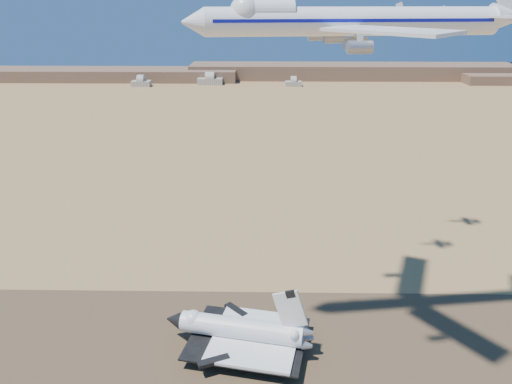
{
  "coord_description": "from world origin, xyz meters",
  "views": [
    {
      "loc": [
        6.44,
        -123.32,
        93.84
      ],
      "look_at": [
        4.07,
        8.0,
        43.58
      ],
      "focal_mm": 35.0,
      "sensor_mm": 36.0,
      "label": 1
    }
  ],
  "objects_px": {
    "carrier_747": "(343,21)",
    "chase_jet_e": "(426,15)",
    "crew_a": "(256,364)",
    "crew_c": "(265,366)",
    "crew_b": "(274,364)",
    "chase_jet_d": "(383,11)",
    "shuttle": "(240,331)"
  },
  "relations": [
    {
      "from": "carrier_747",
      "to": "chase_jet_e",
      "type": "xyz_separation_m",
      "value": [
        39.04,
        66.15,
        -0.08
      ]
    },
    {
      "from": "crew_a",
      "to": "crew_c",
      "type": "bearing_deg",
      "value": -94.18
    },
    {
      "from": "crew_b",
      "to": "crew_c",
      "type": "distance_m",
      "value": 2.48
    },
    {
      "from": "crew_b",
      "to": "crew_c",
      "type": "relative_size",
      "value": 0.96
    },
    {
      "from": "crew_a",
      "to": "chase_jet_d",
      "type": "relative_size",
      "value": 0.12
    },
    {
      "from": "chase_jet_d",
      "to": "chase_jet_e",
      "type": "relative_size",
      "value": 0.91
    },
    {
      "from": "chase_jet_e",
      "to": "crew_c",
      "type": "bearing_deg",
      "value": -124.8
    },
    {
      "from": "chase_jet_e",
      "to": "crew_a",
      "type": "bearing_deg",
      "value": -126.15
    },
    {
      "from": "shuttle",
      "to": "chase_jet_e",
      "type": "bearing_deg",
      "value": 59.21
    },
    {
      "from": "shuttle",
      "to": "chase_jet_e",
      "type": "relative_size",
      "value": 2.77
    },
    {
      "from": "crew_b",
      "to": "chase_jet_e",
      "type": "relative_size",
      "value": 0.11
    },
    {
      "from": "shuttle",
      "to": "crew_c",
      "type": "bearing_deg",
      "value": -39.94
    },
    {
      "from": "shuttle",
      "to": "crew_c",
      "type": "relative_size",
      "value": 24.05
    },
    {
      "from": "carrier_747",
      "to": "crew_b",
      "type": "relative_size",
      "value": 48.17
    },
    {
      "from": "shuttle",
      "to": "crew_a",
      "type": "relative_size",
      "value": 24.71
    },
    {
      "from": "crew_a",
      "to": "crew_b",
      "type": "xyz_separation_m",
      "value": [
        4.78,
        0.05,
        -0.01
      ]
    },
    {
      "from": "crew_c",
      "to": "chase_jet_d",
      "type": "xyz_separation_m",
      "value": [
        36.2,
        56.17,
        89.98
      ]
    },
    {
      "from": "crew_a",
      "to": "chase_jet_d",
      "type": "height_order",
      "value": "chase_jet_d"
    },
    {
      "from": "crew_a",
      "to": "crew_c",
      "type": "xyz_separation_m",
      "value": [
        2.4,
        -0.65,
        0.02
      ]
    },
    {
      "from": "crew_a",
      "to": "crew_b",
      "type": "height_order",
      "value": "crew_a"
    },
    {
      "from": "shuttle",
      "to": "crew_b",
      "type": "bearing_deg",
      "value": -29.43
    },
    {
      "from": "shuttle",
      "to": "chase_jet_d",
      "type": "relative_size",
      "value": 3.04
    },
    {
      "from": "crew_b",
      "to": "crew_c",
      "type": "bearing_deg",
      "value": 105.0
    },
    {
      "from": "carrier_747",
      "to": "crew_b",
      "type": "xyz_separation_m",
      "value": [
        -15.39,
        -12.83,
        -88.61
      ]
    },
    {
      "from": "crew_c",
      "to": "chase_jet_e",
      "type": "distance_m",
      "value": 131.94
    },
    {
      "from": "carrier_747",
      "to": "crew_c",
      "type": "xyz_separation_m",
      "value": [
        -17.78,
        -13.53,
        -88.57
      ]
    },
    {
      "from": "chase_jet_e",
      "to": "crew_b",
      "type": "bearing_deg",
      "value": -123.89
    },
    {
      "from": "chase_jet_d",
      "to": "chase_jet_e",
      "type": "distance_m",
      "value": 31.31
    },
    {
      "from": "chase_jet_d",
      "to": "chase_jet_e",
      "type": "bearing_deg",
      "value": 48.01
    },
    {
      "from": "carrier_747",
      "to": "chase_jet_d",
      "type": "distance_m",
      "value": 46.47
    },
    {
      "from": "shuttle",
      "to": "chase_jet_d",
      "type": "xyz_separation_m",
      "value": [
        43.36,
        47.25,
        85.21
      ]
    },
    {
      "from": "crew_a",
      "to": "shuttle",
      "type": "bearing_deg",
      "value": 40.89
    }
  ]
}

